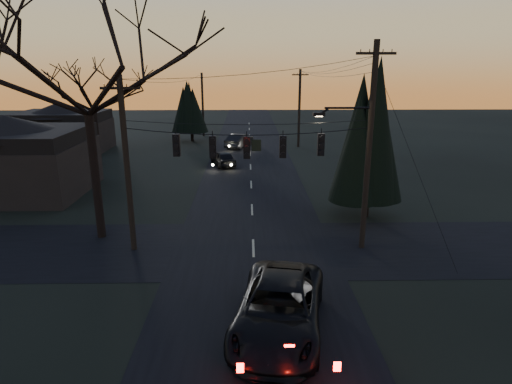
{
  "coord_description": "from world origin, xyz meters",
  "views": [
    {
      "loc": [
        -0.26,
        -9.91,
        8.89
      ],
      "look_at": [
        0.11,
        8.67,
        3.37
      ],
      "focal_mm": 30.0,
      "sensor_mm": 36.0,
      "label": 1
    }
  ],
  "objects_px": {
    "sedan_oncoming_b": "(239,141)",
    "sedan_oncoming_a": "(223,158)",
    "suv_near": "(279,308)",
    "bare_tree_left": "(83,60)",
    "utility_pole_far_l": "(204,136)",
    "evergreen_right": "(371,138)",
    "utility_pole_left": "(134,249)",
    "utility_pole_far_r": "(298,147)",
    "utility_pole_right": "(361,247)"
  },
  "relations": [
    {
      "from": "utility_pole_right",
      "to": "suv_near",
      "type": "relative_size",
      "value": 1.6
    },
    {
      "from": "utility_pole_far_r",
      "to": "evergreen_right",
      "type": "height_order",
      "value": "evergreen_right"
    },
    {
      "from": "evergreen_right",
      "to": "sedan_oncoming_b",
      "type": "relative_size",
      "value": 1.83
    },
    {
      "from": "suv_near",
      "to": "utility_pole_far_l",
      "type": "bearing_deg",
      "value": 109.62
    },
    {
      "from": "bare_tree_left",
      "to": "sedan_oncoming_a",
      "type": "xyz_separation_m",
      "value": [
        5.65,
        16.88,
        -8.45
      ]
    },
    {
      "from": "utility_pole_far_r",
      "to": "sedan_oncoming_a",
      "type": "distance_m",
      "value": 12.39
    },
    {
      "from": "bare_tree_left",
      "to": "evergreen_right",
      "type": "relative_size",
      "value": 1.54
    },
    {
      "from": "sedan_oncoming_b",
      "to": "sedan_oncoming_a",
      "type": "bearing_deg",
      "value": 105.29
    },
    {
      "from": "utility_pole_far_r",
      "to": "evergreen_right",
      "type": "relative_size",
      "value": 1.0
    },
    {
      "from": "utility_pole_right",
      "to": "evergreen_right",
      "type": "distance_m",
      "value": 6.87
    },
    {
      "from": "utility_pole_right",
      "to": "bare_tree_left",
      "type": "relative_size",
      "value": 0.77
    },
    {
      "from": "sedan_oncoming_b",
      "to": "suv_near",
      "type": "bearing_deg",
      "value": 116.86
    },
    {
      "from": "utility_pole_left",
      "to": "sedan_oncoming_a",
      "type": "xyz_separation_m",
      "value": [
        3.49,
        18.57,
        0.69
      ]
    },
    {
      "from": "evergreen_right",
      "to": "sedan_oncoming_a",
      "type": "distance_m",
      "value": 17.32
    },
    {
      "from": "utility_pole_right",
      "to": "utility_pole_far_r",
      "type": "bearing_deg",
      "value": 90.0
    },
    {
      "from": "utility_pole_far_r",
      "to": "suv_near",
      "type": "bearing_deg",
      "value": -97.65
    },
    {
      "from": "evergreen_right",
      "to": "suv_near",
      "type": "distance_m",
      "value": 13.76
    },
    {
      "from": "sedan_oncoming_b",
      "to": "utility_pole_far_r",
      "type": "bearing_deg",
      "value": -153.76
    },
    {
      "from": "utility_pole_far_l",
      "to": "suv_near",
      "type": "bearing_deg",
      "value": -81.01
    },
    {
      "from": "bare_tree_left",
      "to": "sedan_oncoming_b",
      "type": "bearing_deg",
      "value": 74.97
    },
    {
      "from": "evergreen_right",
      "to": "utility_pole_right",
      "type": "bearing_deg",
      "value": -107.22
    },
    {
      "from": "utility_pole_far_r",
      "to": "sedan_oncoming_a",
      "type": "xyz_separation_m",
      "value": [
        -8.01,
        -9.43,
        0.69
      ]
    },
    {
      "from": "bare_tree_left",
      "to": "sedan_oncoming_a",
      "type": "relative_size",
      "value": 3.23
    },
    {
      "from": "utility_pole_far_l",
      "to": "suv_near",
      "type": "xyz_separation_m",
      "value": [
        6.8,
        -42.99,
        0.87
      ]
    },
    {
      "from": "bare_tree_left",
      "to": "suv_near",
      "type": "height_order",
      "value": "bare_tree_left"
    },
    {
      "from": "utility_pole_right",
      "to": "utility_pole_left",
      "type": "xyz_separation_m",
      "value": [
        -11.5,
        0.0,
        0.0
      ]
    },
    {
      "from": "utility_pole_left",
      "to": "sedan_oncoming_b",
      "type": "bearing_deg",
      "value": 80.12
    },
    {
      "from": "utility_pole_right",
      "to": "utility_pole_far_r",
      "type": "xyz_separation_m",
      "value": [
        0.0,
        28.0,
        0.0
      ]
    },
    {
      "from": "utility_pole_right",
      "to": "utility_pole_left",
      "type": "height_order",
      "value": "utility_pole_right"
    },
    {
      "from": "bare_tree_left",
      "to": "sedan_oncoming_b",
      "type": "height_order",
      "value": "bare_tree_left"
    },
    {
      "from": "utility_pole_right",
      "to": "bare_tree_left",
      "type": "xyz_separation_m",
      "value": [
        -13.66,
        1.69,
        9.14
      ]
    },
    {
      "from": "suv_near",
      "to": "sedan_oncoming_b",
      "type": "height_order",
      "value": "suv_near"
    },
    {
      "from": "bare_tree_left",
      "to": "suv_near",
      "type": "distance_m",
      "value": 14.97
    },
    {
      "from": "utility_pole_far_l",
      "to": "evergreen_right",
      "type": "height_order",
      "value": "evergreen_right"
    },
    {
      "from": "utility_pole_far_r",
      "to": "suv_near",
      "type": "distance_m",
      "value": 35.32
    },
    {
      "from": "evergreen_right",
      "to": "sedan_oncoming_a",
      "type": "height_order",
      "value": "evergreen_right"
    },
    {
      "from": "utility_pole_left",
      "to": "evergreen_right",
      "type": "distance_m",
      "value": 14.58
    },
    {
      "from": "evergreen_right",
      "to": "sedan_oncoming_b",
      "type": "bearing_deg",
      "value": 109.43
    },
    {
      "from": "bare_tree_left",
      "to": "sedan_oncoming_a",
      "type": "bearing_deg",
      "value": 71.49
    },
    {
      "from": "utility_pole_far_l",
      "to": "evergreen_right",
      "type": "relative_size",
      "value": 0.94
    },
    {
      "from": "sedan_oncoming_b",
      "to": "evergreen_right",
      "type": "bearing_deg",
      "value": 133.04
    },
    {
      "from": "utility_pole_far_l",
      "to": "suv_near",
      "type": "distance_m",
      "value": 43.54
    },
    {
      "from": "utility_pole_left",
      "to": "evergreen_right",
      "type": "relative_size",
      "value": 1.0
    },
    {
      "from": "utility_pole_right",
      "to": "utility_pole_far_l",
      "type": "distance_m",
      "value": 37.79
    },
    {
      "from": "utility_pole_right",
      "to": "suv_near",
      "type": "xyz_separation_m",
      "value": [
        -4.7,
        -6.99,
        0.87
      ]
    },
    {
      "from": "utility_pole_left",
      "to": "sedan_oncoming_b",
      "type": "xyz_separation_m",
      "value": [
        4.82,
        27.69,
        0.76
      ]
    },
    {
      "from": "utility_pole_right",
      "to": "utility_pole_left",
      "type": "distance_m",
      "value": 11.5
    },
    {
      "from": "utility_pole_far_l",
      "to": "sedan_oncoming_b",
      "type": "distance_m",
      "value": 9.64
    },
    {
      "from": "evergreen_right",
      "to": "suv_near",
      "type": "bearing_deg",
      "value": -117.79
    },
    {
      "from": "utility_pole_left",
      "to": "sedan_oncoming_b",
      "type": "relative_size",
      "value": 1.84
    }
  ]
}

